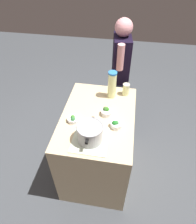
% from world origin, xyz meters
% --- Properties ---
extents(ground_plane, '(8.00, 8.00, 0.00)m').
position_xyz_m(ground_plane, '(0.00, 0.00, 0.00)').
color(ground_plane, '#404449').
extents(counter_slab, '(1.03, 0.72, 0.92)m').
position_xyz_m(counter_slab, '(0.00, 0.00, 0.46)').
color(counter_slab, '#CAB085').
rests_on(counter_slab, ground_plane).
extents(dish_cloth, '(0.33, 0.32, 0.01)m').
position_xyz_m(dish_cloth, '(-0.31, 0.02, 0.92)').
color(dish_cloth, beige).
rests_on(dish_cloth, counter_slab).
extents(cooking_pot, '(0.29, 0.23, 0.17)m').
position_xyz_m(cooking_pot, '(-0.31, 0.02, 1.01)').
color(cooking_pot, '#B7B7BC').
rests_on(cooking_pot, dish_cloth).
extents(lemonade_pitcher, '(0.09, 0.09, 0.31)m').
position_xyz_m(lemonade_pitcher, '(0.33, -0.09, 1.07)').
color(lemonade_pitcher, beige).
rests_on(lemonade_pitcher, counter_slab).
extents(mason_jar, '(0.08, 0.08, 0.14)m').
position_xyz_m(mason_jar, '(0.39, -0.25, 0.99)').
color(mason_jar, beige).
rests_on(mason_jar, counter_slab).
extents(broccoli_bowl_front, '(0.11, 0.11, 0.08)m').
position_xyz_m(broccoli_bowl_front, '(-0.12, -0.19, 0.95)').
color(broccoli_bowl_front, silver).
rests_on(broccoli_bowl_front, counter_slab).
extents(broccoli_bowl_center, '(0.11, 0.11, 0.08)m').
position_xyz_m(broccoli_bowl_center, '(0.04, -0.08, 0.95)').
color(broccoli_bowl_center, silver).
rests_on(broccoli_bowl_center, counter_slab).
extents(broccoli_bowl_back, '(0.12, 0.12, 0.07)m').
position_xyz_m(broccoli_bowl_back, '(-0.11, 0.22, 0.94)').
color(broccoli_bowl_back, silver).
rests_on(broccoli_bowl_back, counter_slab).
extents(person_cook, '(0.50, 0.24, 1.59)m').
position_xyz_m(person_cook, '(0.83, -0.15, 0.88)').
color(person_cook, '#3B4769').
rests_on(person_cook, ground_plane).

